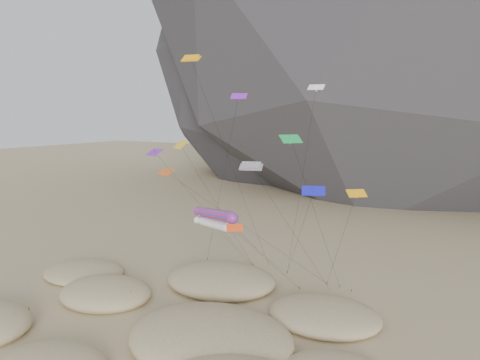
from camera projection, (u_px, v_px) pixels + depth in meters
name	position (u px, v px, depth m)	size (l,w,h in m)	color
ground	(155.00, 346.00, 45.49)	(500.00, 500.00, 0.00)	#CCB789
dunes	(174.00, 323.00, 48.81)	(50.35, 36.67, 3.86)	#CCB789
dune_grass	(176.00, 318.00, 49.83)	(42.31, 26.34, 1.47)	black
kite_stakes	(287.00, 276.00, 64.65)	(23.26, 5.25, 0.30)	#3F2D1E
rainbow_tube_kite	(216.00, 215.00, 50.21)	(7.95, 18.09, 12.63)	#FB1A33
white_tube_kite	(212.00, 224.00, 52.44)	(6.80, 15.99, 10.88)	white
orange_parafoil	(193.00, 62.00, 56.02)	(5.37, 13.91, 29.42)	orange
multi_parafoil	(252.00, 168.00, 49.36)	(6.20, 13.23, 17.40)	#FF1A2A
delta_kites	(242.00, 160.00, 51.60)	(27.74, 22.37, 25.66)	#F29F0C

